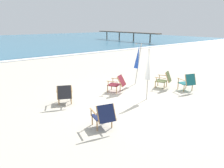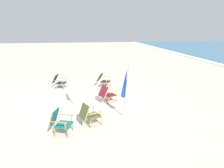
% 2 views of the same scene
% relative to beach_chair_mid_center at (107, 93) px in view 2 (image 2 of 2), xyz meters
% --- Properties ---
extents(ground_plane, '(80.00, 80.00, 0.00)m').
position_rel_beach_chair_mid_center_xyz_m(ground_plane, '(-0.30, -1.15, -0.42)').
color(ground_plane, beige).
extents(beach_chair_mid_center, '(0.86, 0.94, 0.78)m').
position_rel_beach_chair_mid_center_xyz_m(beach_chair_mid_center, '(0.00, 0.00, 0.00)').
color(beach_chair_mid_center, maroon).
rests_on(beach_chair_mid_center, ground).
extents(beach_chair_front_right, '(0.85, 0.94, 0.78)m').
position_rel_beach_chair_mid_center_xyz_m(beach_chair_front_right, '(-2.59, 0.09, -0.00)').
color(beach_chair_front_right, '#28282D').
rests_on(beach_chair_front_right, ground).
extents(beach_chair_back_left, '(0.80, 0.87, 0.81)m').
position_rel_beach_chair_mid_center_xyz_m(beach_chair_back_left, '(2.20, -0.92, 0.01)').
color(beach_chair_back_left, '#515B33').
rests_on(beach_chair_back_left, ground).
extents(beach_chair_far_center, '(0.76, 0.81, 0.82)m').
position_rel_beach_chair_mid_center_xyz_m(beach_chair_far_center, '(2.63, -1.90, 0.01)').
color(beach_chair_far_center, '#196066').
rests_on(beach_chair_far_center, ground).
extents(beach_chair_back_right, '(0.75, 0.86, 0.79)m').
position_rel_beach_chair_mid_center_xyz_m(beach_chair_back_right, '(-2.64, -2.47, 0.00)').
color(beach_chair_back_right, '#19234C').
rests_on(beach_chair_back_right, ground).
extents(umbrella_furled_blue, '(0.59, 0.31, 2.08)m').
position_rel_beach_chair_mid_center_xyz_m(umbrella_furled_blue, '(1.74, 0.47, 0.94)').
color(umbrella_furled_blue, '#B7B2A8').
rests_on(umbrella_furled_blue, ground).
extents(umbrella_furled_white, '(0.48, 0.45, 2.09)m').
position_rel_beach_chair_mid_center_xyz_m(umbrella_furled_white, '(0.39, -1.44, 0.95)').
color(umbrella_furled_white, '#B7B2A8').
rests_on(umbrella_furled_white, ground).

